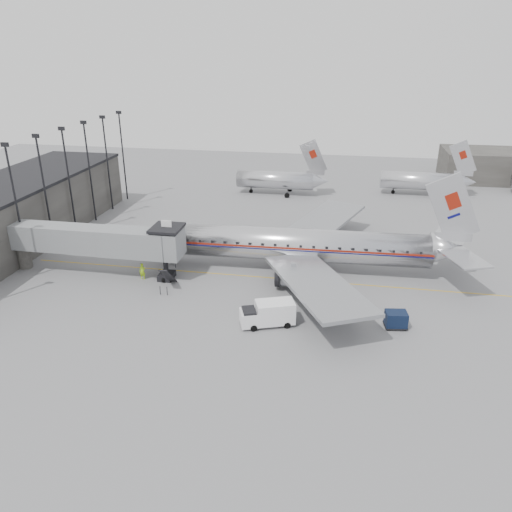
{
  "coord_description": "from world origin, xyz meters",
  "views": [
    {
      "loc": [
        10.47,
        -46.66,
        25.25
      ],
      "look_at": [
        1.17,
        4.74,
        3.2
      ],
      "focal_mm": 35.0,
      "sensor_mm": 36.0,
      "label": 1
    }
  ],
  "objects_px": {
    "ramp_worker": "(142,271)",
    "airliner": "(299,245)",
    "service_van": "(268,313)",
    "baggage_cart_navy": "(396,319)",
    "baggage_cart_white": "(321,291)"
  },
  "relations": [
    {
      "from": "ramp_worker",
      "to": "service_van",
      "type": "bearing_deg",
      "value": -25.92
    },
    {
      "from": "baggage_cart_white",
      "to": "ramp_worker",
      "type": "height_order",
      "value": "ramp_worker"
    },
    {
      "from": "airliner",
      "to": "ramp_worker",
      "type": "xyz_separation_m",
      "value": [
        -17.7,
        -6.03,
        -2.22
      ]
    },
    {
      "from": "airliner",
      "to": "baggage_cart_navy",
      "type": "height_order",
      "value": "airliner"
    },
    {
      "from": "airliner",
      "to": "baggage_cart_navy",
      "type": "bearing_deg",
      "value": -50.38
    },
    {
      "from": "ramp_worker",
      "to": "airliner",
      "type": "bearing_deg",
      "value": 18.46
    },
    {
      "from": "baggage_cart_navy",
      "to": "baggage_cart_white",
      "type": "bearing_deg",
      "value": 138.24
    },
    {
      "from": "airliner",
      "to": "baggage_cart_white",
      "type": "distance_m",
      "value": 8.06
    },
    {
      "from": "service_van",
      "to": "baggage_cart_navy",
      "type": "distance_m",
      "value": 12.37
    },
    {
      "from": "service_van",
      "to": "baggage_cart_white",
      "type": "bearing_deg",
      "value": 34.47
    },
    {
      "from": "service_van",
      "to": "baggage_cart_navy",
      "type": "xyz_separation_m",
      "value": [
        12.24,
        1.74,
        -0.4
      ]
    },
    {
      "from": "service_van",
      "to": "baggage_cart_white",
      "type": "relative_size",
      "value": 2.36
    },
    {
      "from": "airliner",
      "to": "baggage_cart_navy",
      "type": "distance_m",
      "value": 16.18
    },
    {
      "from": "airliner",
      "to": "ramp_worker",
      "type": "bearing_deg",
      "value": -163.12
    },
    {
      "from": "baggage_cart_white",
      "to": "ramp_worker",
      "type": "relative_size",
      "value": 1.2
    }
  ]
}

